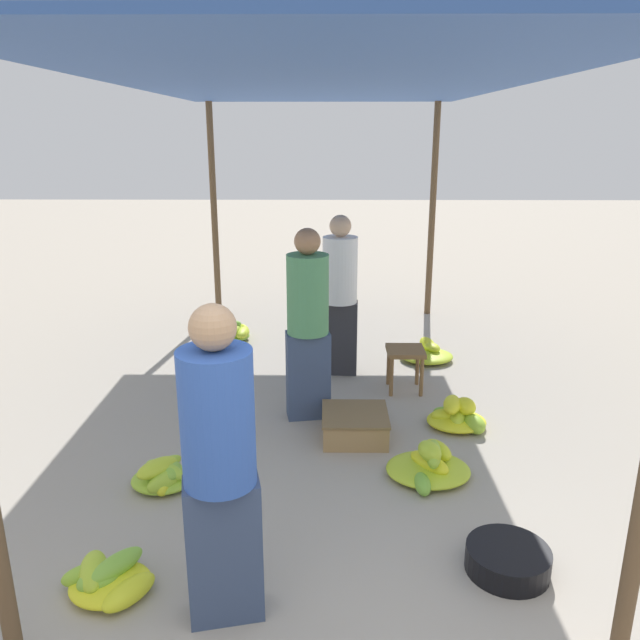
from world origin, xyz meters
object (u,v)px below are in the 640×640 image
at_px(banana_pile_right_1, 458,417).
at_px(shopper_walking_mid, 308,322).
at_px(stool, 405,357).
at_px(banana_pile_right_0, 430,465).
at_px(vendor_foreground, 220,465).
at_px(banana_pile_left_0, 164,475).
at_px(shopper_walking_far, 340,293).
at_px(banana_pile_left_1, 234,333).
at_px(crate_near, 355,425).
at_px(banana_pile_right_2, 426,353).
at_px(basin_black, 508,560).
at_px(banana_pile_left_2, 108,579).

distance_m(banana_pile_right_1, shopper_walking_mid, 1.44).
relative_size(stool, banana_pile_right_0, 0.69).
height_order(vendor_foreground, banana_pile_right_1, vendor_foreground).
height_order(banana_pile_left_0, shopper_walking_far, shopper_walking_far).
height_order(banana_pile_left_1, crate_near, banana_pile_left_1).
bearing_deg(stool, banana_pile_right_2, 67.99).
bearing_deg(shopper_walking_mid, vendor_foreground, -98.55).
distance_m(basin_black, shopper_walking_mid, 2.37).
bearing_deg(banana_pile_right_2, shopper_walking_far, -157.97).
relative_size(banana_pile_right_0, crate_near, 1.14).
relative_size(banana_pile_right_0, shopper_walking_mid, 0.37).
bearing_deg(crate_near, shopper_walking_mid, 134.25).
bearing_deg(banana_pile_right_2, shopper_walking_mid, -131.31).
bearing_deg(banana_pile_left_2, shopper_walking_far, 67.91).
relative_size(banana_pile_left_2, shopper_walking_mid, 0.34).
relative_size(vendor_foreground, stool, 3.97).
xyz_separation_m(banana_pile_left_2, shopper_walking_far, (1.26, 3.11, 0.74)).
bearing_deg(shopper_walking_mid, banana_pile_right_2, 48.69).
distance_m(banana_pile_right_0, crate_near, 0.76).
distance_m(stool, banana_pile_left_2, 3.27).
distance_m(banana_pile_left_0, banana_pile_right_1, 2.35).
bearing_deg(vendor_foreground, banana_pile_right_2, 66.98).
bearing_deg(shopper_walking_far, banana_pile_right_2, 22.03).
relative_size(banana_pile_left_1, shopper_walking_mid, 0.33).
relative_size(banana_pile_left_2, crate_near, 1.05).
bearing_deg(stool, shopper_walking_mid, -147.44).
bearing_deg(stool, vendor_foreground, -113.31).
xyz_separation_m(basin_black, shopper_walking_far, (-0.87, 2.92, 0.74)).
xyz_separation_m(banana_pile_left_2, banana_pile_right_0, (1.86, 1.16, 0.02)).
distance_m(banana_pile_left_2, banana_pile_right_2, 4.11).
xyz_separation_m(stool, shopper_walking_far, (-0.60, 0.43, 0.49)).
bearing_deg(basin_black, banana_pile_left_0, 158.86).
distance_m(stool, banana_pile_left_0, 2.48).
bearing_deg(banana_pile_left_1, stool, -38.74).
bearing_deg(basin_black, crate_near, 116.51).
bearing_deg(banana_pile_left_2, banana_pile_right_2, 57.89).
xyz_separation_m(vendor_foreground, banana_pile_right_0, (1.21, 1.30, -0.74)).
xyz_separation_m(banana_pile_right_1, shopper_walking_mid, (-1.22, 0.19, 0.74)).
relative_size(basin_black, banana_pile_left_2, 0.85).
xyz_separation_m(stool, banana_pile_right_2, (0.33, 0.81, -0.26)).
distance_m(banana_pile_right_0, shopper_walking_mid, 1.49).
height_order(crate_near, shopper_walking_mid, shopper_walking_mid).
xyz_separation_m(banana_pile_left_1, crate_near, (1.29, -2.38, 0.02)).
relative_size(banana_pile_left_2, banana_pile_right_2, 0.90).
bearing_deg(banana_pile_right_1, banana_pile_left_1, 134.31).
height_order(banana_pile_left_2, banana_pile_right_2, banana_pile_right_2).
xyz_separation_m(stool, banana_pile_left_2, (-1.86, -2.67, -0.25)).
xyz_separation_m(banana_pile_left_1, banana_pile_right_2, (2.11, -0.63, -0.02)).
bearing_deg(banana_pile_right_0, shopper_walking_far, 106.97).
bearing_deg(shopper_walking_far, banana_pile_left_1, 139.96).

